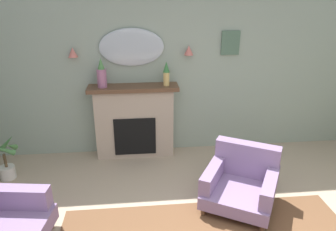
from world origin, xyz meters
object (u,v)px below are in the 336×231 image
Objects in this scene: wall_mirror at (132,47)px; armchair_near_fireplace at (242,181)px; mantel_vase_left at (102,75)px; potted_plant_small_fern at (5,159)px; mantel_vase_centre at (166,73)px; wall_sconce_right at (189,50)px; fireplace at (135,122)px; framed_picture at (230,43)px; wall_sconce_left at (73,52)px.

armchair_near_fireplace is (1.30, -1.53, -1.40)m from wall_mirror.
potted_plant_small_fern is (-1.36, -0.50, -1.04)m from mantel_vase_left.
wall_sconce_right reaches higher than mantel_vase_centre.
fireplace is at bearing 3.60° from mantel_vase_left.
wall_mirror reaches higher than framed_picture.
fireplace is 3.78× the size of framed_picture.
wall_sconce_right is (1.30, 0.12, 0.31)m from mantel_vase_left.
framed_picture is at bearing 1.46° from wall_sconce_left.
mantel_vase_centre is at bearing 120.36° from armchair_near_fireplace.
potted_plant_small_fern is at bearing -147.27° from wall_sconce_left.
fireplace is at bearing -174.23° from framed_picture.
wall_sconce_left is at bearing 174.92° from mantel_vase_centre.
wall_sconce_left is at bearing 32.73° from potted_plant_small_fern.
potted_plant_small_fern is at bearing 164.48° from armchair_near_fireplace.
framed_picture is 3.68m from potted_plant_small_fern.
wall_mirror reaches higher than armchair_near_fireplace.
mantel_vase_centre reaches higher than fireplace.
wall_sconce_right is at bearing 6.16° from fireplace.
fireplace is 0.93m from mantel_vase_centre.
armchair_near_fireplace is 1.73× the size of potted_plant_small_fern.
fireplace reaches higher than potted_plant_small_fern.
fireplace is 9.71× the size of wall_sconce_right.
armchair_near_fireplace is (0.80, -1.36, -1.04)m from mantel_vase_centre.
mantel_vase_left is 0.60m from wall_mirror.
fireplace is 1.38m from wall_sconce_right.
mantel_vase_left is 1.78m from potted_plant_small_fern.
fireplace is at bearing -173.84° from wall_sconce_right.
wall_sconce_right reaches higher than potted_plant_small_fern.
fireplace is 1.91m from framed_picture.
wall_sconce_left is (-0.40, 0.12, 0.31)m from mantel_vase_left.
mantel_vase_left is 1.20× the size of framed_picture.
fireplace is 0.90m from mantel_vase_left.
fireplace is 3.15× the size of mantel_vase_left.
mantel_vase_left is at bearing 142.06° from armchair_near_fireplace.
wall_sconce_right is 3.05m from potted_plant_small_fern.
wall_mirror is at bearing 20.25° from potted_plant_small_fern.
fireplace is at bearing 176.76° from mantel_vase_centre.
armchair_near_fireplace is (1.30, -1.39, -0.27)m from fireplace.
framed_picture reaches higher than potted_plant_small_fern.
mantel_vase_centre is 2.59× the size of wall_sconce_right.
wall_sconce_right is 2.06m from armchair_near_fireplace.
wall_sconce_left is at bearing -178.54° from framed_picture.
wall_sconce_left is 1.77m from potted_plant_small_fern.
mantel_vase_left is 0.52m from wall_sconce_left.
wall_sconce_left is 0.39× the size of framed_picture.
wall_mirror is 1.49× the size of potted_plant_small_fern.
wall_sconce_left is (-0.85, 0.09, 1.09)m from fireplace.
framed_picture is 0.56× the size of potted_plant_small_fern.
wall_sconce_left is at bearing 163.30° from mantel_vase_left.
armchair_near_fireplace is at bearing -59.64° from mantel_vase_centre.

